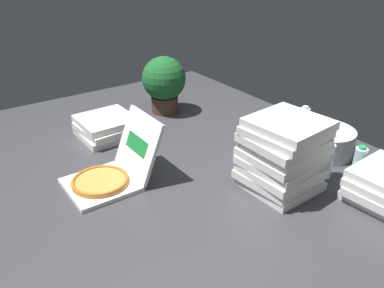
{
  "coord_description": "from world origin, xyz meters",
  "views": [
    {
      "loc": [
        1.6,
        -1.05,
        1.17
      ],
      "look_at": [
        -0.04,
        0.1,
        0.14
      ],
      "focal_mm": 36.55,
      "sensor_mm": 36.0,
      "label": 1
    }
  ],
  "objects_px": {
    "water_bottle_3": "(327,161)",
    "ice_bucket": "(325,141)",
    "open_pizza_box": "(111,172)",
    "water_bottle_2": "(359,165)",
    "water_bottle_0": "(283,135)",
    "potted_plant": "(164,82)",
    "pizza_stack_right_far": "(107,127)",
    "water_bottle_1": "(304,122)",
    "pizza_stack_left_near": "(282,155)"
  },
  "relations": [
    {
      "from": "pizza_stack_right_far",
      "to": "water_bottle_0",
      "type": "height_order",
      "value": "water_bottle_0"
    },
    {
      "from": "water_bottle_1",
      "to": "water_bottle_2",
      "type": "relative_size",
      "value": 1.0
    },
    {
      "from": "pizza_stack_left_near",
      "to": "potted_plant",
      "type": "bearing_deg",
      "value": 177.55
    },
    {
      "from": "water_bottle_0",
      "to": "water_bottle_1",
      "type": "bearing_deg",
      "value": 103.47
    },
    {
      "from": "water_bottle_1",
      "to": "water_bottle_3",
      "type": "height_order",
      "value": "same"
    },
    {
      "from": "pizza_stack_left_near",
      "to": "ice_bucket",
      "type": "bearing_deg",
      "value": 102.02
    },
    {
      "from": "open_pizza_box",
      "to": "water_bottle_1",
      "type": "xyz_separation_m",
      "value": [
        0.2,
        1.31,
        0.03
      ]
    },
    {
      "from": "ice_bucket",
      "to": "water_bottle_0",
      "type": "relative_size",
      "value": 1.63
    },
    {
      "from": "pizza_stack_left_near",
      "to": "ice_bucket",
      "type": "distance_m",
      "value": 0.53
    },
    {
      "from": "ice_bucket",
      "to": "water_bottle_1",
      "type": "xyz_separation_m",
      "value": [
        -0.24,
        0.08,
        0.02
      ]
    },
    {
      "from": "pizza_stack_left_near",
      "to": "water_bottle_2",
      "type": "xyz_separation_m",
      "value": [
        0.2,
        0.39,
        -0.09
      ]
    },
    {
      "from": "water_bottle_0",
      "to": "potted_plant",
      "type": "xyz_separation_m",
      "value": [
        -0.97,
        -0.27,
        0.14
      ]
    },
    {
      "from": "open_pizza_box",
      "to": "water_bottle_3",
      "type": "xyz_separation_m",
      "value": [
        0.63,
        1.01,
        0.03
      ]
    },
    {
      "from": "ice_bucket",
      "to": "water_bottle_3",
      "type": "height_order",
      "value": "water_bottle_3"
    },
    {
      "from": "water_bottle_1",
      "to": "open_pizza_box",
      "type": "bearing_deg",
      "value": -98.73
    },
    {
      "from": "open_pizza_box",
      "to": "ice_bucket",
      "type": "height_order",
      "value": "open_pizza_box"
    },
    {
      "from": "pizza_stack_right_far",
      "to": "water_bottle_3",
      "type": "distance_m",
      "value": 1.43
    },
    {
      "from": "ice_bucket",
      "to": "water_bottle_2",
      "type": "height_order",
      "value": "water_bottle_2"
    },
    {
      "from": "water_bottle_3",
      "to": "ice_bucket",
      "type": "bearing_deg",
      "value": 129.73
    },
    {
      "from": "pizza_stack_right_far",
      "to": "water_bottle_2",
      "type": "bearing_deg",
      "value": 33.87
    },
    {
      "from": "water_bottle_1",
      "to": "potted_plant",
      "type": "distance_m",
      "value": 1.06
    },
    {
      "from": "pizza_stack_left_near",
      "to": "potted_plant",
      "type": "height_order",
      "value": "potted_plant"
    },
    {
      "from": "pizza_stack_left_near",
      "to": "water_bottle_0",
      "type": "bearing_deg",
      "value": 131.5
    },
    {
      "from": "ice_bucket",
      "to": "water_bottle_2",
      "type": "xyz_separation_m",
      "value": [
        0.31,
        -0.12,
        0.02
      ]
    },
    {
      "from": "ice_bucket",
      "to": "water_bottle_3",
      "type": "bearing_deg",
      "value": -50.27
    },
    {
      "from": "water_bottle_1",
      "to": "water_bottle_3",
      "type": "xyz_separation_m",
      "value": [
        0.43,
        -0.3,
        0.0
      ]
    },
    {
      "from": "water_bottle_1",
      "to": "water_bottle_3",
      "type": "relative_size",
      "value": 1.0
    },
    {
      "from": "pizza_stack_left_near",
      "to": "water_bottle_0",
      "type": "xyz_separation_m",
      "value": [
        -0.29,
        0.32,
        -0.09
      ]
    },
    {
      "from": "water_bottle_2",
      "to": "potted_plant",
      "type": "distance_m",
      "value": 1.51
    },
    {
      "from": "ice_bucket",
      "to": "water_bottle_0",
      "type": "xyz_separation_m",
      "value": [
        -0.18,
        -0.19,
        0.02
      ]
    },
    {
      "from": "water_bottle_2",
      "to": "ice_bucket",
      "type": "bearing_deg",
      "value": 159.04
    },
    {
      "from": "pizza_stack_right_far",
      "to": "water_bottle_1",
      "type": "height_order",
      "value": "water_bottle_1"
    },
    {
      "from": "water_bottle_1",
      "to": "water_bottle_2",
      "type": "bearing_deg",
      "value": -19.81
    },
    {
      "from": "pizza_stack_right_far",
      "to": "water_bottle_0",
      "type": "bearing_deg",
      "value": 44.53
    },
    {
      "from": "open_pizza_box",
      "to": "water_bottle_1",
      "type": "bearing_deg",
      "value": 81.27
    },
    {
      "from": "open_pizza_box",
      "to": "potted_plant",
      "type": "distance_m",
      "value": 1.06
    },
    {
      "from": "water_bottle_1",
      "to": "pizza_stack_left_near",
      "type": "bearing_deg",
      "value": -59.34
    },
    {
      "from": "water_bottle_1",
      "to": "water_bottle_3",
      "type": "distance_m",
      "value": 0.52
    },
    {
      "from": "open_pizza_box",
      "to": "water_bottle_3",
      "type": "height_order",
      "value": "open_pizza_box"
    },
    {
      "from": "open_pizza_box",
      "to": "pizza_stack_right_far",
      "type": "xyz_separation_m",
      "value": [
        -0.57,
        0.23,
        -0.0
      ]
    },
    {
      "from": "pizza_stack_right_far",
      "to": "water_bottle_0",
      "type": "xyz_separation_m",
      "value": [
        0.83,
        0.82,
        0.04
      ]
    },
    {
      "from": "open_pizza_box",
      "to": "potted_plant",
      "type": "relative_size",
      "value": 1.14
    },
    {
      "from": "potted_plant",
      "to": "water_bottle_1",
      "type": "bearing_deg",
      "value": 30.56
    },
    {
      "from": "open_pizza_box",
      "to": "water_bottle_2",
      "type": "bearing_deg",
      "value": 55.89
    },
    {
      "from": "pizza_stack_left_near",
      "to": "water_bottle_2",
      "type": "height_order",
      "value": "pizza_stack_left_near"
    },
    {
      "from": "water_bottle_0",
      "to": "ice_bucket",
      "type": "bearing_deg",
      "value": 46.59
    },
    {
      "from": "pizza_stack_right_far",
      "to": "water_bottle_1",
      "type": "xyz_separation_m",
      "value": [
        0.77,
        1.08,
        0.04
      ]
    },
    {
      "from": "open_pizza_box",
      "to": "water_bottle_2",
      "type": "distance_m",
      "value": 1.35
    },
    {
      "from": "open_pizza_box",
      "to": "water_bottle_2",
      "type": "height_order",
      "value": "open_pizza_box"
    },
    {
      "from": "ice_bucket",
      "to": "potted_plant",
      "type": "bearing_deg",
      "value": -158.34
    }
  ]
}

